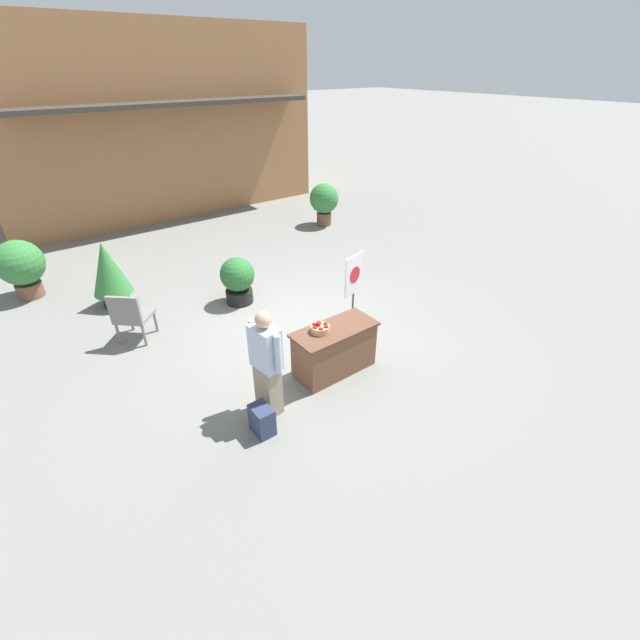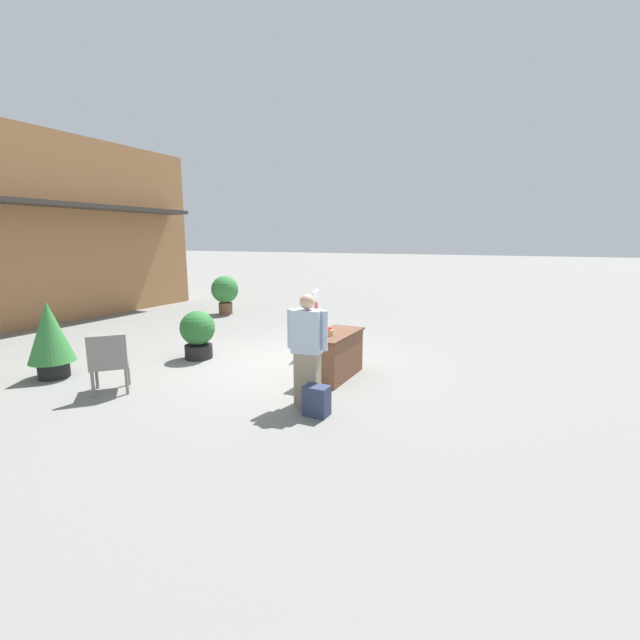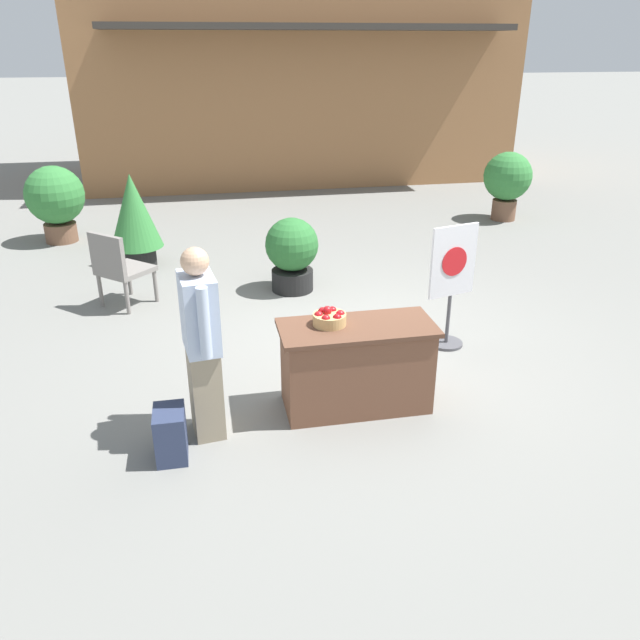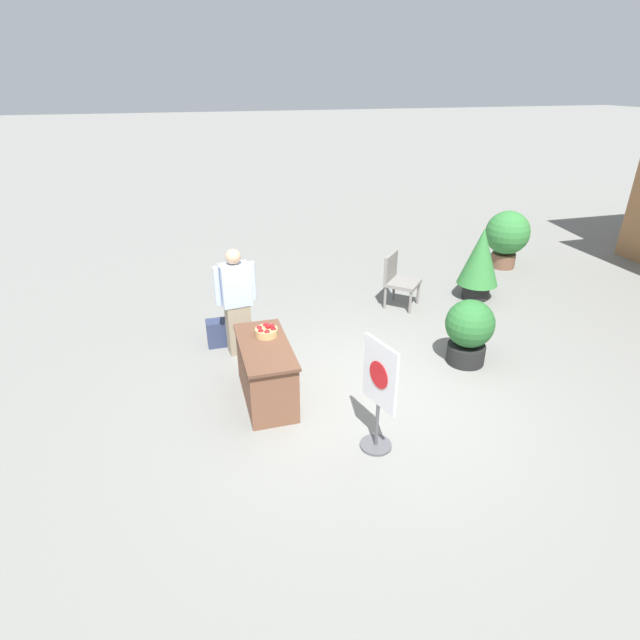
{
  "view_description": "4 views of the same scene",
  "coord_description": "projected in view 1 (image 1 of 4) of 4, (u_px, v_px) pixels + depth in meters",
  "views": [
    {
      "loc": [
        -3.91,
        -5.51,
        4.31
      ],
      "look_at": [
        -0.49,
        -1.05,
        0.89
      ],
      "focal_mm": 24.0,
      "sensor_mm": 36.0,
      "label": 1
    },
    {
      "loc": [
        -6.93,
        -4.21,
        2.39
      ],
      "look_at": [
        -0.18,
        -0.89,
        0.96
      ],
      "focal_mm": 24.0,
      "sensor_mm": 36.0,
      "label": 2
    },
    {
      "loc": [
        -1.63,
        -5.98,
        3.03
      ],
      "look_at": [
        -0.71,
        -1.31,
        0.9
      ],
      "focal_mm": 35.0,
      "sensor_mm": 36.0,
      "label": 3
    },
    {
      "loc": [
        5.03,
        -2.07,
        3.78
      ],
      "look_at": [
        -0.37,
        -0.55,
        1.04
      ],
      "focal_mm": 28.0,
      "sensor_mm": 36.0,
      "label": 4
    }
  ],
  "objects": [
    {
      "name": "poster_board",
      "position": [
        354.0,
        286.0,
        7.93
      ],
      "size": [
        0.54,
        0.36,
        1.34
      ],
      "rotation": [
        0.0,
        0.0,
        -1.31
      ],
      "color": "#4C4C51",
      "rests_on": "ground_plane"
    },
    {
      "name": "patio_chair",
      "position": [
        131.0,
        315.0,
        7.4
      ],
      "size": [
        0.78,
        0.78,
        0.96
      ],
      "rotation": [
        0.0,
        0.0,
        0.82
      ],
      "color": "gray",
      "rests_on": "ground_plane"
    },
    {
      "name": "display_table",
      "position": [
        334.0,
        349.0,
        6.75
      ],
      "size": [
        1.36,
        0.61,
        0.79
      ],
      "color": "brown",
      "rests_on": "ground_plane"
    },
    {
      "name": "backpack",
      "position": [
        262.0,
        420.0,
        5.69
      ],
      "size": [
        0.24,
        0.34,
        0.42
      ],
      "color": "#2D3856",
      "rests_on": "ground_plane"
    },
    {
      "name": "apple_basket",
      "position": [
        320.0,
        328.0,
        6.44
      ],
      "size": [
        0.29,
        0.29,
        0.16
      ],
      "color": "tan",
      "rests_on": "display_table"
    },
    {
      "name": "storefront_building",
      "position": [
        147.0,
        120.0,
        13.8
      ],
      "size": [
        9.64,
        5.31,
        5.32
      ],
      "color": "#9E6B42",
      "rests_on": "ground_plane"
    },
    {
      "name": "person_visitor",
      "position": [
        267.0,
        364.0,
        5.72
      ],
      "size": [
        0.31,
        0.61,
        1.63
      ],
      "rotation": [
        0.0,
        0.0,
        0.13
      ],
      "color": "gray",
      "rests_on": "ground_plane"
    },
    {
      "name": "potted_plant_near_left",
      "position": [
        238.0,
        279.0,
        8.63
      ],
      "size": [
        0.69,
        0.69,
        0.97
      ],
      "color": "black",
      "rests_on": "ground_plane"
    },
    {
      "name": "potted_plant_near_right",
      "position": [
        324.0,
        200.0,
        12.71
      ],
      "size": [
        0.86,
        0.86,
        1.23
      ],
      "color": "brown",
      "rests_on": "ground_plane"
    },
    {
      "name": "ground_plane",
      "position": [
        307.0,
        329.0,
        8.0
      ],
      "size": [
        120.0,
        120.0,
        0.0
      ],
      "primitive_type": "plane",
      "color": "slate"
    },
    {
      "name": "potted_plant_far_left",
      "position": [
        109.0,
        272.0,
        8.42
      ],
      "size": [
        0.75,
        0.75,
        1.35
      ],
      "color": "black",
      "rests_on": "ground_plane"
    },
    {
      "name": "potted_plant_far_right",
      "position": [
        20.0,
        265.0,
        8.75
      ],
      "size": [
        0.93,
        0.93,
        1.24
      ],
      "color": "brown",
      "rests_on": "ground_plane"
    }
  ]
}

